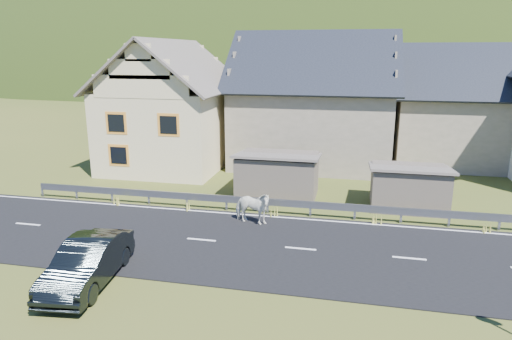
# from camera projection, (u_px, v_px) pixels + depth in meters

# --- Properties ---
(ground) EXTENTS (160.00, 160.00, 0.00)m
(ground) POSITION_uv_depth(u_px,v_px,m) (301.00, 250.00, 17.53)
(ground) COLOR #334417
(ground) RESTS_ON ground
(road) EXTENTS (60.00, 7.00, 0.04)m
(road) POSITION_uv_depth(u_px,v_px,m) (301.00, 249.00, 17.52)
(road) COLOR black
(road) RESTS_ON ground
(lane_markings) EXTENTS (60.00, 6.60, 0.01)m
(lane_markings) POSITION_uv_depth(u_px,v_px,m) (301.00, 248.00, 17.52)
(lane_markings) COLOR silver
(lane_markings) RESTS_ON road
(guardrail) EXTENTS (28.10, 0.09, 0.75)m
(guardrail) POSITION_uv_depth(u_px,v_px,m) (310.00, 205.00, 20.87)
(guardrail) COLOR #93969B
(guardrail) RESTS_ON ground
(shed_left) EXTENTS (4.30, 3.30, 2.40)m
(shed_left) POSITION_uv_depth(u_px,v_px,m) (278.00, 176.00, 23.81)
(shed_left) COLOR #685B4E
(shed_left) RESTS_ON ground
(shed_right) EXTENTS (3.80, 2.90, 2.20)m
(shed_right) POSITION_uv_depth(u_px,v_px,m) (409.00, 188.00, 22.02)
(shed_right) COLOR #685B4E
(shed_right) RESTS_ON ground
(house_cream) EXTENTS (7.80, 9.80, 8.30)m
(house_cream) POSITION_uv_depth(u_px,v_px,m) (172.00, 99.00, 29.83)
(house_cream) COLOR beige
(house_cream) RESTS_ON ground
(house_stone_a) EXTENTS (10.80, 9.80, 8.90)m
(house_stone_a) POSITION_uv_depth(u_px,v_px,m) (314.00, 93.00, 30.74)
(house_stone_a) COLOR gray
(house_stone_a) RESTS_ON ground
(house_stone_b) EXTENTS (9.80, 8.80, 8.10)m
(house_stone_b) POSITION_uv_depth(u_px,v_px,m) (465.00, 100.00, 30.68)
(house_stone_b) COLOR gray
(house_stone_b) RESTS_ON ground
(mountain) EXTENTS (440.00, 280.00, 260.00)m
(mountain) POSITION_uv_depth(u_px,v_px,m) (362.00, 118.00, 191.74)
(mountain) COLOR #27380F
(mountain) RESTS_ON ground
(conifer_patch) EXTENTS (76.00, 50.00, 28.00)m
(conifer_patch) POSITION_uv_depth(u_px,v_px,m) (157.00, 56.00, 131.32)
(conifer_patch) COLOR black
(conifer_patch) RESTS_ON ground
(horse) EXTENTS (1.18, 1.91, 1.50)m
(horse) POSITION_uv_depth(u_px,v_px,m) (252.00, 207.00, 19.90)
(horse) COLOR white
(horse) RESTS_ON road
(car) EXTENTS (2.01, 4.54, 1.45)m
(car) POSITION_uv_depth(u_px,v_px,m) (88.00, 262.00, 14.84)
(car) COLOR black
(car) RESTS_ON ground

